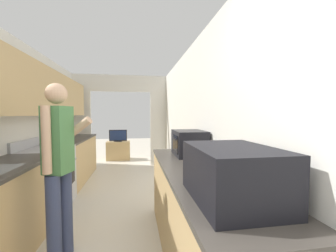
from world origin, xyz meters
The scene contains 11 objects.
wall_left centered at (-1.19, 2.57, 1.50)m, with size 0.38×7.76×2.50m.
wall_right centered at (1.28, 2.08, 1.25)m, with size 0.06×7.76×2.50m.
wall_far_with_doorway centered at (0.00, 5.39, 1.44)m, with size 2.90×0.06×2.50m.
counter_left centered at (-0.95, 3.17, 0.46)m, with size 0.62×4.23×0.91m.
counter_right centered at (0.95, 1.41, 0.46)m, with size 0.62×2.33×0.91m.
range_oven centered at (-0.94, 2.90, 0.46)m, with size 0.66×0.79×1.05m.
person centered at (-0.36, 1.70, 0.93)m, with size 0.54×0.45×1.72m.
suitcase centered at (0.95, 0.72, 1.07)m, with size 0.46×0.64×0.32m.
microwave centered at (1.05, 2.08, 1.07)m, with size 0.37×0.51×0.31m.
tv_cabinet centered at (-0.16, 6.22, 0.29)m, with size 0.72×0.42×0.58m.
television centered at (-0.16, 6.18, 0.76)m, with size 0.54×0.16×0.37m.
Camera 1 is at (0.38, -0.41, 1.42)m, focal length 22.00 mm.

